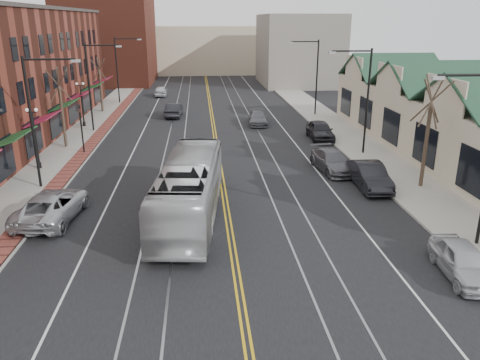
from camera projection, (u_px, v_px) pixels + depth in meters
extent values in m
plane|color=black|center=(247.00, 342.00, 15.50)|extent=(160.00, 160.00, 0.00)
cube|color=gray|center=(52.00, 169.00, 33.33)|extent=(4.00, 120.00, 0.15)
cube|color=gray|center=(378.00, 160.00, 35.31)|extent=(4.00, 120.00, 0.15)
cube|color=#C2B195|center=(458.00, 130.00, 35.09)|extent=(8.00, 36.00, 4.60)
cube|color=maroon|center=(109.00, 40.00, 77.88)|extent=(14.00, 18.00, 14.00)
cube|color=#C2B195|center=(204.00, 49.00, 94.14)|extent=(22.00, 14.00, 9.00)
cube|color=slate|center=(298.00, 50.00, 76.21)|extent=(12.00, 16.00, 11.00)
cylinder|color=black|center=(32.00, 124.00, 28.28)|extent=(0.16, 0.16, 8.00)
cylinder|color=black|center=(49.00, 59.00, 27.18)|extent=(3.00, 0.12, 0.12)
cube|color=#999999|center=(76.00, 61.00, 27.33)|extent=(0.50, 0.25, 0.15)
cylinder|color=black|center=(89.00, 88.00, 43.36)|extent=(0.16, 0.16, 8.00)
cylinder|color=black|center=(102.00, 45.00, 42.25)|extent=(3.00, 0.12, 0.12)
cube|color=#999999|center=(119.00, 46.00, 42.41)|extent=(0.50, 0.25, 0.15)
cylinder|color=black|center=(117.00, 70.00, 58.44)|extent=(0.16, 0.16, 8.00)
cylinder|color=black|center=(127.00, 39.00, 57.33)|extent=(3.00, 0.12, 0.12)
cube|color=#999999|center=(139.00, 39.00, 57.49)|extent=(0.50, 0.25, 0.15)
cylinder|color=black|center=(473.00, 75.00, 19.40)|extent=(3.00, 0.12, 0.12)
cube|color=#999999|center=(438.00, 78.00, 19.31)|extent=(0.50, 0.25, 0.15)
cylinder|color=black|center=(367.00, 102.00, 35.84)|extent=(0.16, 0.16, 8.00)
cylinder|color=black|center=(352.00, 51.00, 34.48)|extent=(3.00, 0.12, 0.12)
cube|color=#999999|center=(332.00, 52.00, 34.39)|extent=(0.50, 0.25, 0.15)
cylinder|color=black|center=(317.00, 78.00, 50.91)|extent=(0.16, 0.16, 8.00)
cylinder|color=black|center=(305.00, 42.00, 49.56)|extent=(3.00, 0.12, 0.12)
cube|color=#999999|center=(291.00, 43.00, 49.47)|extent=(0.50, 0.25, 0.15)
cylinder|color=black|center=(39.00, 165.00, 33.18)|extent=(0.28, 0.28, 0.40)
cylinder|color=black|center=(36.00, 141.00, 32.60)|extent=(0.14, 0.14, 4.00)
cube|color=black|center=(32.00, 112.00, 31.95)|extent=(0.60, 0.06, 0.06)
sphere|color=white|center=(27.00, 110.00, 31.87)|extent=(0.24, 0.24, 0.24)
sphere|color=white|center=(36.00, 110.00, 31.92)|extent=(0.24, 0.24, 0.24)
cylinder|color=black|center=(84.00, 124.00, 46.37)|extent=(0.28, 0.28, 0.40)
cylinder|color=black|center=(82.00, 106.00, 45.79)|extent=(0.14, 0.14, 4.00)
cube|color=black|center=(80.00, 85.00, 45.14)|extent=(0.60, 0.06, 0.06)
sphere|color=white|center=(77.00, 84.00, 45.07)|extent=(0.24, 0.24, 0.24)
sphere|color=white|center=(83.00, 84.00, 45.12)|extent=(0.24, 0.24, 0.24)
cylinder|color=#382B21|center=(63.00, 117.00, 38.13)|extent=(0.24, 0.24, 4.90)
cylinder|color=#382B21|center=(59.00, 86.00, 37.30)|extent=(0.58, 1.37, 2.90)
cylinder|color=#382B21|center=(59.00, 86.00, 37.30)|extent=(1.60, 0.66, 2.78)
cylinder|color=#382B21|center=(59.00, 86.00, 37.30)|extent=(0.53, 1.23, 2.96)
cylinder|color=#382B21|center=(59.00, 86.00, 37.30)|extent=(1.69, 1.03, 2.64)
cylinder|color=#382B21|center=(59.00, 86.00, 37.30)|extent=(1.78, 1.29, 2.48)
cylinder|color=#382B21|center=(101.00, 91.00, 53.26)|extent=(0.24, 0.24, 4.55)
cylinder|color=#382B21|center=(99.00, 70.00, 52.49)|extent=(0.55, 1.28, 2.69)
cylinder|color=#382B21|center=(99.00, 70.00, 52.49)|extent=(1.49, 0.62, 2.58)
cylinder|color=#382B21|center=(99.00, 70.00, 52.49)|extent=(0.50, 1.15, 2.75)
cylinder|color=#382B21|center=(99.00, 70.00, 52.49)|extent=(1.57, 0.97, 2.45)
cylinder|color=#382B21|center=(99.00, 70.00, 52.49)|extent=(1.66, 1.20, 2.30)
cylinder|color=#382B21|center=(426.00, 146.00, 28.82)|extent=(0.24, 0.24, 5.25)
cylinder|color=#382B21|center=(432.00, 101.00, 27.94)|extent=(0.61, 1.46, 3.10)
cylinder|color=#382B21|center=(432.00, 101.00, 27.94)|extent=(1.70, 0.70, 2.97)
cylinder|color=#382B21|center=(432.00, 101.00, 27.94)|extent=(0.56, 1.31, 3.17)
cylinder|color=#382B21|center=(432.00, 101.00, 27.94)|extent=(1.80, 1.10, 2.82)
cylinder|color=#382B21|center=(432.00, 101.00, 27.94)|extent=(1.90, 1.37, 2.65)
cylinder|color=black|center=(82.00, 133.00, 36.68)|extent=(0.12, 0.12, 3.20)
imported|color=black|center=(80.00, 110.00, 36.11)|extent=(0.18, 0.15, 0.90)
imported|color=#B5B5B7|center=(190.00, 189.00, 24.83)|extent=(3.96, 11.93, 3.26)
imported|color=#AFB1B7|center=(52.00, 206.00, 24.77)|extent=(3.17, 5.89, 1.57)
imported|color=#B4B6BC|center=(463.00, 261.00, 19.25)|extent=(2.06, 4.29, 1.41)
imported|color=black|center=(369.00, 176.00, 29.53)|extent=(1.79, 4.86, 1.59)
imported|color=#5B5A61|center=(332.00, 161.00, 32.85)|extent=(2.61, 5.20, 1.45)
imported|color=#232228|center=(320.00, 130.00, 41.55)|extent=(2.06, 4.86, 1.64)
imported|color=black|center=(174.00, 110.00, 51.31)|extent=(1.90, 4.66, 1.50)
imported|color=slate|center=(258.00, 118.00, 47.60)|extent=(2.18, 4.64, 1.31)
imported|color=silver|center=(161.00, 91.00, 65.27)|extent=(1.75, 4.25, 1.44)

